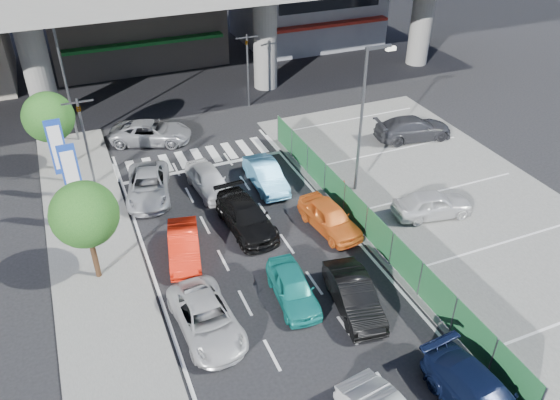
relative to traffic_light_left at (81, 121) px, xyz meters
name	(u,v)px	position (x,y,z in m)	size (l,w,h in m)	color
ground	(280,293)	(6.20, -12.00, -3.94)	(120.00, 120.00, 0.00)	black
parking_lot	(460,211)	(17.20, -10.00, -3.91)	(12.00, 28.00, 0.06)	#5B5B59
sidewalk_left	(99,276)	(-0.80, -8.00, -3.88)	(4.00, 30.00, 0.12)	#5B5B59
fence_run	(377,234)	(11.50, -11.00, -3.04)	(0.16, 22.00, 1.80)	#1E582E
traffic_light_left	(81,121)	(0.00, 0.00, 0.00)	(1.60, 1.24, 5.20)	#595B60
traffic_light_right	(247,53)	(11.70, 7.00, 0.00)	(1.60, 1.24, 5.20)	#595B60
street_lamp_right	(365,109)	(13.37, -6.00, 0.83)	(1.65, 0.22, 8.00)	#595B60
street_lamp_left	(66,69)	(-0.13, 6.00, 0.83)	(1.65, 0.22, 8.00)	#595B60
signboard_near	(72,176)	(-1.00, -4.01, -0.87)	(0.80, 0.14, 4.70)	#595B60
signboard_far	(58,150)	(-1.40, -1.01, -0.87)	(0.80, 0.14, 4.70)	#595B60
tree_near	(85,215)	(-0.80, -8.00, -0.55)	(2.80, 2.80, 4.80)	#382314
tree_far	(48,117)	(-1.60, 2.50, -0.55)	(2.80, 2.80, 4.80)	#382314
minivan_navy_back	(483,399)	(10.13, -19.96, -3.25)	(1.93, 4.76, 1.38)	black
sedan_white_mid_left	(207,318)	(2.73, -12.85, -3.30)	(2.12, 4.60, 1.28)	beige
taxi_teal_mid	(293,288)	(6.54, -12.55, -3.29)	(1.52, 3.78, 1.29)	teal
hatch_black_mid_right	(354,295)	(8.62, -13.96, -3.25)	(1.45, 4.15, 1.37)	black
taxi_orange_left	(184,246)	(3.06, -8.06, -3.29)	(1.37, 3.92, 1.29)	red
sedan_black_mid	(246,216)	(6.45, -7.03, -3.25)	(1.93, 4.76, 1.38)	black
taxi_orange_right	(330,217)	(10.22, -8.68, -3.25)	(1.63, 4.05, 1.38)	orange
wagon_silver_front_left	(148,186)	(2.59, -2.27, -3.27)	(2.20, 4.76, 1.32)	#A1A4A8
sedan_white_front_mid	(209,180)	(5.75, -2.98, -3.25)	(1.63, 4.05, 1.38)	silver
kei_truck_front_right	(266,175)	(8.80, -3.71, -3.26)	(1.43, 4.11, 1.35)	#58B1E4
crossing_wagon_silver	(151,132)	(4.03, 4.01, -3.24)	(2.32, 5.03, 1.40)	#929399
parked_sedan_white	(433,204)	(15.53, -9.74, -3.19)	(1.63, 4.04, 1.38)	silver
parked_sedan_dgrey	(413,128)	(19.58, -2.07, -3.15)	(2.03, 4.99, 1.45)	#343439
traffic_cone	(344,185)	(12.52, -5.92, -3.53)	(0.36, 0.36, 0.69)	red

